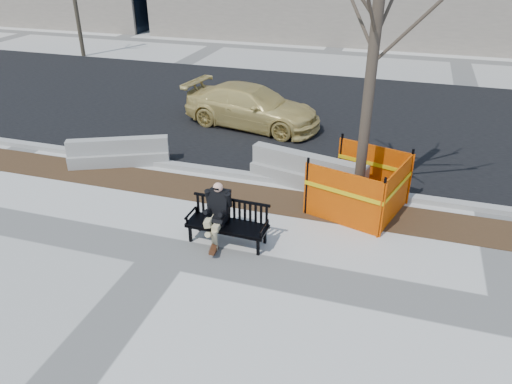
% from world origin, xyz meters
% --- Properties ---
extents(ground, '(120.00, 120.00, 0.00)m').
position_xyz_m(ground, '(0.00, 0.00, 0.00)').
color(ground, beige).
rests_on(ground, ground).
extents(mulch_strip, '(40.00, 1.20, 0.02)m').
position_xyz_m(mulch_strip, '(0.00, 2.60, 0.00)').
color(mulch_strip, '#47301C').
rests_on(mulch_strip, ground).
extents(asphalt_street, '(60.00, 10.40, 0.01)m').
position_xyz_m(asphalt_street, '(0.00, 8.80, 0.00)').
color(asphalt_street, black).
rests_on(asphalt_street, ground).
extents(curb, '(60.00, 0.25, 0.12)m').
position_xyz_m(curb, '(0.00, 3.55, 0.06)').
color(curb, '#9E9B93').
rests_on(curb, ground).
extents(bench, '(1.64, 0.63, 0.87)m').
position_xyz_m(bench, '(0.96, 0.68, 0.00)').
color(bench, black).
rests_on(bench, ground).
extents(seated_man, '(0.54, 0.88, 1.21)m').
position_xyz_m(seated_man, '(0.74, 0.73, 0.00)').
color(seated_man, black).
rests_on(seated_man, ground).
extents(tree_fence, '(3.29, 3.29, 6.63)m').
position_xyz_m(tree_fence, '(3.23, 2.80, 0.00)').
color(tree_fence, '#FF6000').
rests_on(tree_fence, ground).
extents(sedan, '(4.60, 2.49, 1.26)m').
position_xyz_m(sedan, '(-0.59, 7.12, 0.00)').
color(sedan, '#D3B864').
rests_on(sedan, ground).
extents(jersey_barrier_left, '(2.55, 1.56, 0.74)m').
position_xyz_m(jersey_barrier_left, '(-3.03, 3.29, 0.00)').
color(jersey_barrier_left, gray).
rests_on(jersey_barrier_left, ground).
extents(jersey_barrier_right, '(2.94, 1.21, 0.83)m').
position_xyz_m(jersey_barrier_right, '(1.96, 3.54, 0.00)').
color(jersey_barrier_right, gray).
rests_on(jersey_barrier_right, ground).
extents(far_tree_left, '(2.33, 2.33, 5.84)m').
position_xyz_m(far_tree_left, '(-11.63, 14.09, 0.00)').
color(far_tree_left, '#443B2C').
rests_on(far_tree_left, ground).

